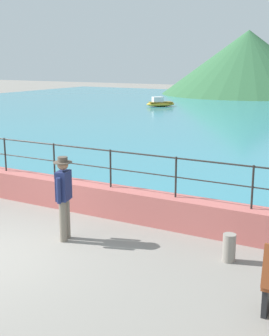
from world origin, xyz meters
The scene contains 6 objects.
promenade_wall centered at (0.00, 3.20, 0.35)m, with size 20.00×0.56×0.70m, color #BC605B.
railing centered at (0.00, 3.20, 1.32)m, with size 18.44×0.04×0.90m.
hill_main centered at (-7.71, 44.32, 3.39)m, with size 18.41×18.41×6.78m, color #33663D.
person_walking centered at (0.84, 1.43, 0.98)m, with size 0.38×0.55×1.75m.
bollard centered at (4.11, 2.06, 0.26)m, with size 0.24×0.24×0.53m, color gray.
boat_2 centered at (-9.72, 27.28, 0.33)m, with size 2.29×2.23×0.76m.
Camera 1 is at (6.45, -5.65, 3.61)m, focal length 49.14 mm.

